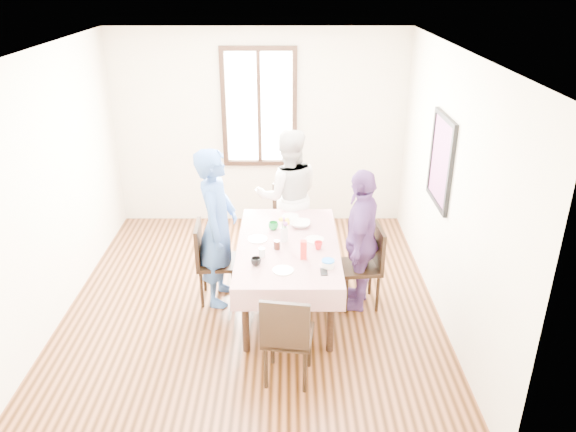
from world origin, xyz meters
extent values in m
plane|color=black|center=(0.00, 0.00, 0.00)|extent=(4.50, 4.50, 0.00)
plane|color=beige|center=(0.00, 2.25, 1.35)|extent=(4.00, 0.00, 4.00)
plane|color=beige|center=(2.00, 0.00, 1.35)|extent=(0.00, 4.50, 4.50)
cube|color=black|center=(0.00, 2.23, 1.65)|extent=(1.02, 0.06, 1.62)
cube|color=white|center=(0.00, 2.24, 1.65)|extent=(0.90, 0.02, 1.50)
cube|color=red|center=(1.98, 0.30, 1.55)|extent=(0.04, 0.76, 0.96)
cube|color=black|center=(0.39, -0.05, 0.38)|extent=(0.92, 1.67, 0.75)
cube|color=#5C0511|center=(0.39, -0.05, 0.76)|extent=(1.04, 1.79, 0.01)
cube|color=black|center=(-0.38, 0.11, 0.46)|extent=(0.44, 0.44, 0.91)
cube|color=black|center=(1.16, 0.01, 0.46)|extent=(0.46, 0.46, 0.91)
cube|color=black|center=(0.39, 1.10, 0.46)|extent=(0.45, 0.45, 0.91)
cube|color=black|center=(0.39, -1.19, 0.46)|extent=(0.48, 0.48, 0.91)
imported|color=#2F5192|center=(-0.36, 0.11, 0.87)|extent=(0.48, 0.67, 1.74)
imported|color=beige|center=(0.39, 1.08, 0.84)|extent=(0.87, 0.71, 1.67)
imported|color=#55336F|center=(1.14, 0.01, 0.78)|extent=(0.60, 0.98, 1.56)
imported|color=black|center=(0.08, -0.50, 0.80)|extent=(0.11, 0.11, 0.08)
imported|color=red|center=(0.70, -0.16, 0.80)|extent=(0.12, 0.12, 0.08)
imported|color=#0C7226|center=(0.23, 0.29, 0.80)|extent=(0.12, 0.12, 0.09)
imported|color=white|center=(0.52, 0.37, 0.79)|extent=(0.25, 0.25, 0.06)
cube|color=red|center=(0.54, -0.37, 0.86)|extent=(0.06, 0.06, 0.19)
cylinder|color=white|center=(0.77, -0.54, 0.79)|extent=(0.13, 0.13, 0.06)
cylinder|color=black|center=(0.27, -0.16, 0.81)|extent=(0.07, 0.07, 0.09)
cylinder|color=silver|center=(0.13, -0.33, 0.81)|extent=(0.07, 0.07, 0.09)
cube|color=black|center=(0.73, -0.63, 0.77)|extent=(0.07, 0.14, 0.01)
cylinder|color=silver|center=(0.35, 0.02, 0.84)|extent=(0.08, 0.08, 0.15)
cylinder|color=white|center=(0.07, 0.05, 0.77)|extent=(0.20, 0.20, 0.01)
cylinder|color=white|center=(0.67, 0.04, 0.77)|extent=(0.20, 0.20, 0.01)
cylinder|color=white|center=(0.41, 0.62, 0.77)|extent=(0.20, 0.20, 0.01)
cylinder|color=white|center=(0.34, -0.61, 0.77)|extent=(0.20, 0.20, 0.01)
cylinder|color=blue|center=(0.77, -0.54, 0.83)|extent=(0.12, 0.12, 0.01)
camera|label=1|loc=(0.38, -5.15, 3.39)|focal=34.41mm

